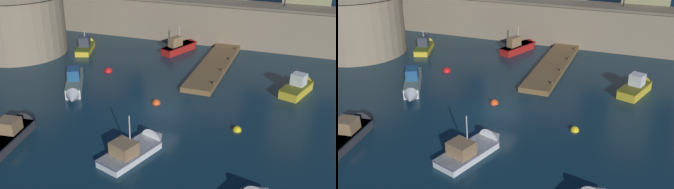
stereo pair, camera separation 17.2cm
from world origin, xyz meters
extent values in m
plane|color=#112D3D|center=(0.00, 0.00, 0.00)|extent=(100.41, 100.41, 0.00)
cube|color=gray|center=(0.00, 18.28, 2.19)|extent=(40.73, 3.09, 4.38)
cube|color=#73644F|center=(0.00, 18.28, 4.50)|extent=(40.73, 3.39, 0.24)
cylinder|color=gray|center=(-18.73, 8.13, 3.01)|extent=(9.47, 9.47, 6.03)
cube|color=brown|center=(1.54, 10.37, 0.22)|extent=(2.59, 12.74, 0.44)
cylinder|color=brown|center=(2.70, 15.14, 0.35)|extent=(0.20, 0.20, 0.70)
cylinder|color=brown|center=(2.70, 11.96, 0.35)|extent=(0.20, 0.20, 0.70)
cylinder|color=brown|center=(2.70, 8.78, 0.35)|extent=(0.20, 0.20, 0.70)
cylinder|color=brown|center=(2.70, 5.59, 0.35)|extent=(0.20, 0.20, 0.70)
cube|color=#333338|center=(-7.83, -7.44, 0.32)|extent=(2.18, 4.66, 0.65)
cone|color=#333338|center=(-8.19, -4.64, 0.32)|extent=(1.68, 1.45, 1.53)
cube|color=black|center=(-7.83, -7.44, 0.61)|extent=(2.22, 4.76, 0.08)
cube|color=olive|center=(-7.89, -7.01, 1.07)|extent=(1.44, 1.38, 0.84)
cube|color=#99B7C6|center=(-7.97, -6.40, 1.11)|extent=(1.17, 0.21, 0.50)
cube|color=gold|center=(9.31, 6.92, 0.38)|extent=(2.55, 3.78, 0.77)
cone|color=gold|center=(10.00, 8.99, 0.38)|extent=(1.68, 1.38, 1.44)
cube|color=#676717|center=(9.31, 6.92, 0.73)|extent=(2.60, 3.86, 0.08)
cube|color=silver|center=(9.39, 7.17, 1.23)|extent=(1.35, 1.34, 0.92)
cube|color=#99B7C6|center=(9.56, 7.67, 1.27)|extent=(0.93, 0.36, 0.55)
cube|color=silver|center=(-8.47, 1.89, 0.42)|extent=(3.36, 4.88, 0.85)
cone|color=silver|center=(-7.02, -0.83, 0.42)|extent=(1.65, 1.75, 1.15)
cube|color=slate|center=(-8.47, 1.89, 0.81)|extent=(3.43, 4.98, 0.08)
cube|color=navy|center=(-8.45, 1.86, 1.29)|extent=(1.54, 1.72, 0.88)
cube|color=white|center=(0.43, -6.26, 0.25)|extent=(2.93, 4.42, 0.49)
cone|color=white|center=(1.23, -3.83, 0.25)|extent=(1.93, 1.60, 1.65)
cube|color=slate|center=(0.43, -6.26, 0.45)|extent=(2.99, 4.51, 0.08)
cube|color=olive|center=(0.27, -6.73, 0.90)|extent=(1.74, 1.61, 0.81)
cylinder|color=#B2B2B7|center=(0.45, -6.20, 1.68)|extent=(0.08, 0.08, 2.37)
cube|color=gold|center=(-12.47, 10.50, 0.31)|extent=(2.52, 3.97, 0.61)
cone|color=gold|center=(-13.22, 12.70, 0.31)|extent=(1.60, 1.41, 1.33)
cube|color=#526417|center=(-12.47, 10.50, 0.57)|extent=(2.57, 4.05, 0.08)
cube|color=#333842|center=(-12.47, 10.50, 1.11)|extent=(1.34, 1.41, 1.00)
cube|color=#99B7C6|center=(-12.65, 11.04, 1.16)|extent=(0.90, 0.35, 0.60)
cylinder|color=#B2B2B7|center=(-12.50, 10.59, 1.43)|extent=(0.08, 0.08, 1.63)
cube|color=red|center=(-3.14, 13.71, 0.38)|extent=(2.71, 4.29, 0.76)
cone|color=red|center=(-2.15, 16.11, 0.38)|extent=(1.52, 1.51, 1.17)
cube|color=#630B0E|center=(-3.14, 13.71, 0.72)|extent=(2.76, 4.37, 0.08)
cube|color=olive|center=(-3.34, 13.23, 1.24)|extent=(1.26, 1.66, 0.96)
cylinder|color=#B2B2B7|center=(-3.09, 13.82, 1.77)|extent=(0.08, 0.08, 2.02)
sphere|color=#EA4C19|center=(-0.82, 1.32, 0.00)|extent=(0.68, 0.68, 0.68)
sphere|color=yellow|center=(5.96, -0.69, 0.00)|extent=(0.63, 0.63, 0.63)
sphere|color=red|center=(-7.50, 6.12, 0.00)|extent=(0.80, 0.80, 0.80)
camera|label=1|loc=(9.95, -25.63, 14.21)|focal=44.15mm
camera|label=2|loc=(10.11, -25.58, 14.21)|focal=44.15mm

